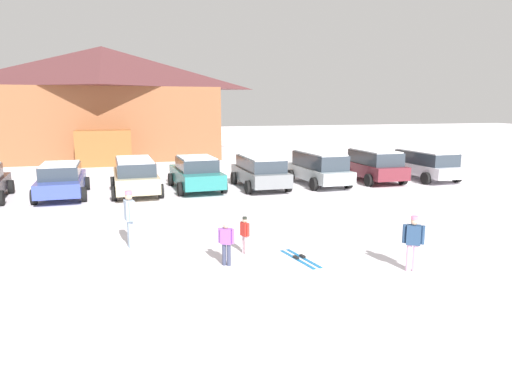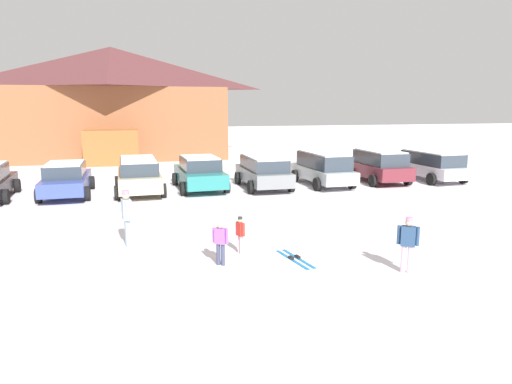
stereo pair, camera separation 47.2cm
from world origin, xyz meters
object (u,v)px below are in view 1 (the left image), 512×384
(ski_lodge, at_px, (104,102))
(skier_child_in_red_jacket, at_px, (245,233))
(parked_blue_hatchback, at_px, (62,180))
(parked_silver_wagon, at_px, (319,167))
(parked_grey_wagon, at_px, (260,171))
(skier_adult_in_blue_parka, at_px, (130,216))
(parked_teal_hatchback, at_px, (196,173))
(parked_white_suv, at_px, (425,164))
(skier_child_in_purple_jacket, at_px, (226,241))
(pair_of_skis, at_px, (300,258))
(parked_beige_suv, at_px, (135,175))
(parked_maroon_van, at_px, (374,165))
(skier_teen_in_navy_coat, at_px, (413,240))

(ski_lodge, bearing_deg, skier_child_in_red_jacket, -80.57)
(parked_blue_hatchback, xyz_separation_m, parked_silver_wagon, (12.32, -0.25, 0.13))
(parked_grey_wagon, distance_m, skier_adult_in_blue_parka, 10.39)
(parked_teal_hatchback, distance_m, parked_white_suv, 12.61)
(parked_blue_hatchback, xyz_separation_m, skier_child_in_purple_jacket, (5.15, -10.75, -0.13))
(parked_white_suv, xyz_separation_m, pair_of_skis, (-11.51, -10.56, -0.85))
(parked_grey_wagon, xyz_separation_m, parked_white_suv, (9.50, 0.03, 0.01))
(parked_silver_wagon, bearing_deg, parked_teal_hatchback, 176.17)
(pair_of_skis, bearing_deg, parked_grey_wagon, 79.23)
(parked_blue_hatchback, bearing_deg, parked_grey_wagon, -1.80)
(parked_beige_suv, distance_m, parked_maroon_van, 12.40)
(skier_adult_in_blue_parka, bearing_deg, parked_beige_suv, 87.58)
(skier_child_in_purple_jacket, relative_size, skier_teen_in_navy_coat, 0.83)
(parked_beige_suv, height_order, skier_adult_in_blue_parka, skier_adult_in_blue_parka)
(skier_teen_in_navy_coat, relative_size, pair_of_skis, 0.83)
(parked_teal_hatchback, xyz_separation_m, skier_adult_in_blue_parka, (-3.23, -8.70, 0.11))
(skier_child_in_red_jacket, bearing_deg, skier_child_in_purple_jacket, -131.40)
(skier_child_in_purple_jacket, xyz_separation_m, skier_child_in_red_jacket, (0.69, 0.78, -0.07))
(parked_silver_wagon, bearing_deg, parked_white_suv, -0.08)
(skier_teen_in_navy_coat, relative_size, skier_adult_in_blue_parka, 0.84)
(parked_beige_suv, relative_size, parked_silver_wagon, 1.00)
(parked_maroon_van, relative_size, pair_of_skis, 2.42)
(parked_blue_hatchback, xyz_separation_m, skier_teen_in_navy_coat, (9.46, -12.43, 0.00))
(skier_teen_in_navy_coat, bearing_deg, ski_lodge, 105.44)
(parked_teal_hatchback, relative_size, pair_of_skis, 2.80)
(parked_white_suv, bearing_deg, parked_maroon_van, 177.67)
(parked_silver_wagon, xyz_separation_m, skier_child_in_purple_jacket, (-7.17, -10.50, -0.26))
(skier_child_in_purple_jacket, height_order, skier_adult_in_blue_parka, skier_adult_in_blue_parka)
(skier_child_in_red_jacket, height_order, skier_adult_in_blue_parka, skier_adult_in_blue_parka)
(parked_teal_hatchback, xyz_separation_m, parked_grey_wagon, (3.10, -0.46, 0.04))
(skier_child_in_purple_jacket, relative_size, skier_child_in_red_jacket, 1.11)
(skier_child_in_red_jacket, bearing_deg, parked_blue_hatchback, 120.39)
(parked_grey_wagon, xyz_separation_m, pair_of_skis, (-2.00, -10.52, -0.85))
(parked_blue_hatchback, height_order, parked_white_suv, parked_white_suv)
(ski_lodge, xyz_separation_m, pair_of_skis, (5.73, -27.53, -4.31))
(skier_child_in_purple_jacket, bearing_deg, skier_teen_in_navy_coat, -21.31)
(parked_white_suv, bearing_deg, skier_child_in_purple_jacket, -142.15)
(skier_child_in_purple_jacket, distance_m, skier_adult_in_blue_parka, 3.23)
(skier_teen_in_navy_coat, xyz_separation_m, skier_adult_in_blue_parka, (-6.64, 3.90, 0.15))
(parked_silver_wagon, distance_m, pair_of_skis, 11.80)
(parked_teal_hatchback, bearing_deg, parked_grey_wagon, -8.44)
(parked_white_suv, height_order, skier_child_in_purple_jacket, parked_white_suv)
(parked_white_suv, distance_m, skier_teen_in_navy_coat, 15.25)
(parked_beige_suv, distance_m, skier_child_in_purple_jacket, 10.79)
(parked_blue_hatchback, relative_size, skier_adult_in_blue_parka, 2.85)
(parked_teal_hatchback, relative_size, parked_maroon_van, 1.16)
(parked_silver_wagon, distance_m, skier_adult_in_blue_parka, 12.60)
(parked_maroon_van, height_order, pair_of_skis, parked_maroon_van)
(parked_maroon_van, bearing_deg, parked_grey_wagon, -178.60)
(skier_child_in_red_jacket, xyz_separation_m, pair_of_skis, (1.30, -0.85, -0.57))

